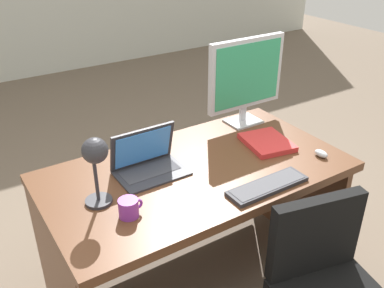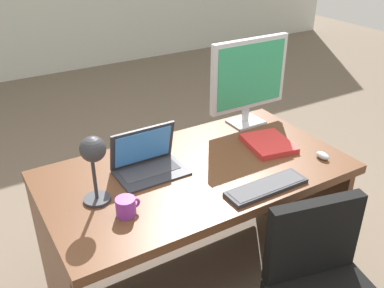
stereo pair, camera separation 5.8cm
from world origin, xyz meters
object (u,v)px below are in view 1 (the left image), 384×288
Objects in this scene: monitor at (246,76)px; keyboard at (268,186)px; mouse at (321,154)px; desk at (192,197)px; book at (267,142)px; coffee_mug at (129,208)px; laptop at (146,158)px; desk_lamp at (95,159)px.

keyboard is (-0.35, -0.62, -0.28)m from monitor.
desk is at bearing 154.41° from mouse.
mouse is at bearing -58.76° from book.
laptop is at bearing 51.18° from coffee_mug.
monitor is (0.54, 0.25, 0.50)m from desk.
mouse is 1.18m from desk_lamp.
coffee_mug reaches higher than keyboard.
desk_lamp is (-0.31, -0.15, 0.17)m from laptop.
book is (0.98, 0.03, -0.22)m from desk_lamp.
laptop reaches higher than keyboard.
desk_lamp is (-0.52, -0.07, 0.44)m from desk.
keyboard is at bearing -22.54° from desk_lamp.
desk is 19.08× the size of mouse.
coffee_mug reaches higher than book.
desk is 3.71× the size of keyboard.
mouse is 1.07m from coffee_mug.
coffee_mug is at bearing -169.69° from book.
desk_lamp is (-1.06, -0.33, -0.06)m from monitor.
book is (0.68, -0.12, -0.05)m from laptop.
book reaches higher than keyboard.
book is (-0.07, -0.30, -0.28)m from monitor.
monitor is 1.67× the size of book.
mouse is at bearing -4.59° from coffee_mug.
monitor is 1.12m from coffee_mug.
book is at bearing 10.31° from coffee_mug.
desk is 4.60× the size of desk_lamp.
monitor is 4.74× the size of coffee_mug.
keyboard is 3.77× the size of coffee_mug.
laptop is 0.82× the size of keyboard.
mouse reaches higher than book.
coffee_mug is at bearing -61.94° from desk_lamp.
monitor is at bearing 25.25° from coffee_mug.
laptop reaches higher than mouse.
laptop is at bearing 26.78° from desk_lamp.
laptop reaches higher than desk.
book is 2.84× the size of coffee_mug.
monitor is at bearing 60.30° from keyboard.
desk_lamp is 0.25m from coffee_mug.
keyboard is 1.33× the size of book.
desk_lamp is 1.01m from book.
mouse is (0.62, -0.30, 0.22)m from desk.
desk is 0.55m from coffee_mug.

